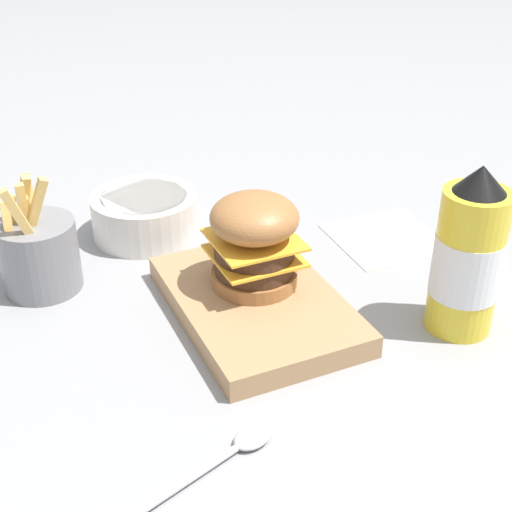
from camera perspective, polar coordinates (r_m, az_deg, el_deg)
ground_plane at (r=0.79m, az=-2.33°, el=-6.52°), size 6.00×6.00×0.00m
serving_board at (r=0.82m, az=0.00°, el=-3.86°), size 0.26×0.17×0.03m
burger at (r=0.80m, az=-0.12°, el=1.28°), size 0.10×0.10×0.11m
ketchup_bottle at (r=0.79m, az=16.59°, el=-0.14°), size 0.07×0.07×0.19m
fries_basket at (r=0.89m, az=-17.01°, el=0.24°), size 0.09×0.09×0.15m
side_bowl at (r=0.99m, az=-8.87°, el=3.35°), size 0.14×0.14×0.06m
spoon at (r=0.65m, az=-2.72°, el=-15.79°), size 0.07×0.18×0.01m
ketchup_puddle at (r=1.00m, az=-0.05°, el=2.27°), size 0.07×0.07×0.00m
parchment_square at (r=0.99m, az=10.32°, el=1.47°), size 0.14×0.14×0.00m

